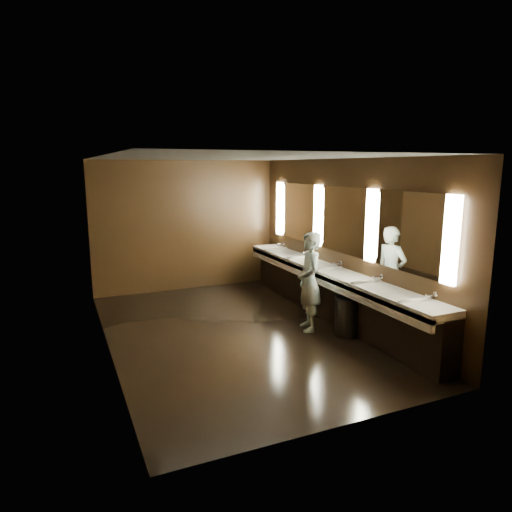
{
  "coord_description": "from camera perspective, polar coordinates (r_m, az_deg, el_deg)",
  "views": [
    {
      "loc": [
        -2.57,
        -6.6,
        2.67
      ],
      "look_at": [
        0.33,
        0.0,
        1.25
      ],
      "focal_mm": 32.0,
      "sensor_mm": 36.0,
      "label": 1
    }
  ],
  "objects": [
    {
      "name": "floor",
      "position": [
        7.57,
        -2.35,
        -9.49
      ],
      "size": [
        6.0,
        6.0,
        0.0
      ],
      "primitive_type": "plane",
      "color": "black",
      "rests_on": "ground"
    },
    {
      "name": "ceiling",
      "position": [
        7.09,
        -2.54,
        12.21
      ],
      "size": [
        4.0,
        6.0,
        0.02
      ],
      "primitive_type": "cube",
      "color": "#2D2D2B",
      "rests_on": "wall_back"
    },
    {
      "name": "wall_back",
      "position": [
        10.02,
        -8.72,
        3.76
      ],
      "size": [
        4.0,
        0.02,
        2.8
      ],
      "primitive_type": "cube",
      "color": "black",
      "rests_on": "floor"
    },
    {
      "name": "wall_front",
      "position": [
        4.6,
        11.36,
        -5.05
      ],
      "size": [
        4.0,
        0.02,
        2.8
      ],
      "primitive_type": "cube",
      "color": "black",
      "rests_on": "floor"
    },
    {
      "name": "wall_left",
      "position": [
        6.75,
        -18.46,
        -0.26
      ],
      "size": [
        0.02,
        6.0,
        2.8
      ],
      "primitive_type": "cube",
      "color": "black",
      "rests_on": "floor"
    },
    {
      "name": "wall_right",
      "position": [
        8.13,
        10.81,
        1.99
      ],
      "size": [
        0.02,
        6.0,
        2.8
      ],
      "primitive_type": "cube",
      "color": "black",
      "rests_on": "floor"
    },
    {
      "name": "sink_counter",
      "position": [
        8.21,
        9.38,
        -4.34
      ],
      "size": [
        0.55,
        5.4,
        1.01
      ],
      "color": "black",
      "rests_on": "floor"
    },
    {
      "name": "mirror_band",
      "position": [
        8.07,
        10.78,
        4.43
      ],
      "size": [
        0.06,
        5.03,
        1.15
      ],
      "color": "white",
      "rests_on": "wall_right"
    },
    {
      "name": "person",
      "position": [
        7.5,
        6.68,
        -3.2
      ],
      "size": [
        0.52,
        0.67,
        1.64
      ],
      "primitive_type": "imported",
      "rotation": [
        0.0,
        0.0,
        -1.81
      ],
      "color": "#9BD9E7",
      "rests_on": "floor"
    },
    {
      "name": "trash_bin",
      "position": [
        7.5,
        11.34,
        -7.38
      ],
      "size": [
        0.51,
        0.51,
        0.62
      ],
      "primitive_type": "cylinder",
      "rotation": [
        0.0,
        0.0,
        -0.34
      ],
      "color": "black",
      "rests_on": "floor"
    }
  ]
}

